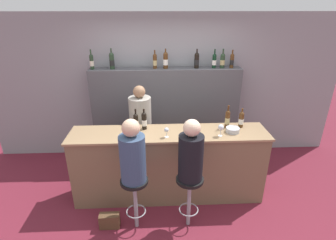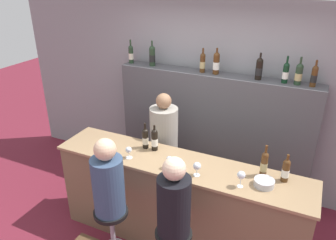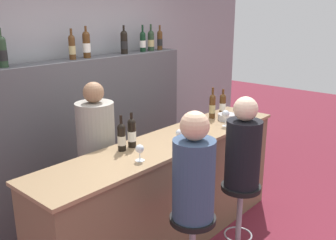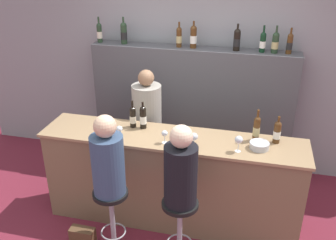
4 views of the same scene
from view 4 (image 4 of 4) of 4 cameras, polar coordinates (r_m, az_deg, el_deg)
ground_plane at (r=4.28m, az=-0.36°, el=-16.95°), size 16.00×16.00×0.00m
wall_back at (r=5.02m, az=4.16°, el=7.05°), size 6.40×0.05×2.60m
bar_counter at (r=4.15m, az=0.52°, el=-9.08°), size 2.77×0.57×1.06m
back_bar_cabinet at (r=4.98m, az=3.56°, el=1.36°), size 2.59×0.28×1.71m
wine_bottle_counter_0 at (r=4.04m, az=-5.38°, el=0.51°), size 0.07×0.07×0.30m
wine_bottle_counter_1 at (r=4.01m, az=-3.82°, el=0.45°), size 0.07×0.07×0.30m
wine_bottle_counter_2 at (r=3.85m, az=13.34°, el=-1.25°), size 0.07×0.07×0.34m
wine_bottle_counter_3 at (r=3.86m, az=16.29°, el=-1.75°), size 0.07×0.07×0.29m
wine_bottle_backbar_0 at (r=5.01m, az=-10.41°, el=13.01°), size 0.07×0.07×0.32m
wine_bottle_backbar_1 at (r=4.89m, az=-6.75°, el=13.05°), size 0.08×0.08×0.34m
wine_bottle_backbar_2 at (r=4.70m, az=1.69°, el=12.55°), size 0.07×0.07×0.31m
wine_bottle_backbar_3 at (r=4.66m, az=3.90°, el=12.56°), size 0.08×0.08×0.33m
wine_bottle_backbar_4 at (r=4.61m, az=10.46°, el=11.96°), size 0.08×0.08×0.32m
wine_bottle_backbar_5 at (r=4.60m, az=14.24°, el=11.48°), size 0.07×0.07×0.31m
wine_bottle_backbar_6 at (r=4.60m, az=16.03°, el=11.31°), size 0.08×0.08×0.32m
wine_bottle_backbar_7 at (r=4.61m, az=18.05°, el=11.05°), size 0.07×0.07×0.30m
wine_glass_0 at (r=3.85m, az=-7.42°, el=-1.46°), size 0.07×0.07×0.13m
wine_glass_1 at (r=3.71m, az=-0.52°, el=-2.13°), size 0.06×0.06×0.14m
wine_glass_2 at (r=3.66m, az=3.98°, el=-2.61°), size 0.08×0.08×0.15m
wine_glass_3 at (r=3.61m, az=10.73°, el=-3.03°), size 0.08×0.08×0.17m
metal_bowl at (r=3.75m, az=13.74°, el=-3.79°), size 0.19×0.19×0.07m
bar_stool_left at (r=3.77m, az=-8.62°, el=-12.84°), size 0.34×0.34×0.73m
guest_seated_left at (r=3.48m, az=-9.18°, el=-6.05°), size 0.31×0.31×0.80m
bar_stool_right at (r=3.61m, az=1.82°, el=-14.56°), size 0.34×0.34×0.73m
guest_seated_right at (r=3.30m, az=1.95°, el=-7.70°), size 0.30×0.30×0.78m
bartender at (r=4.57m, az=-3.13°, el=-2.66°), size 0.34×0.34×1.59m
handbag at (r=4.19m, az=-12.86°, el=-16.92°), size 0.26×0.12×0.20m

